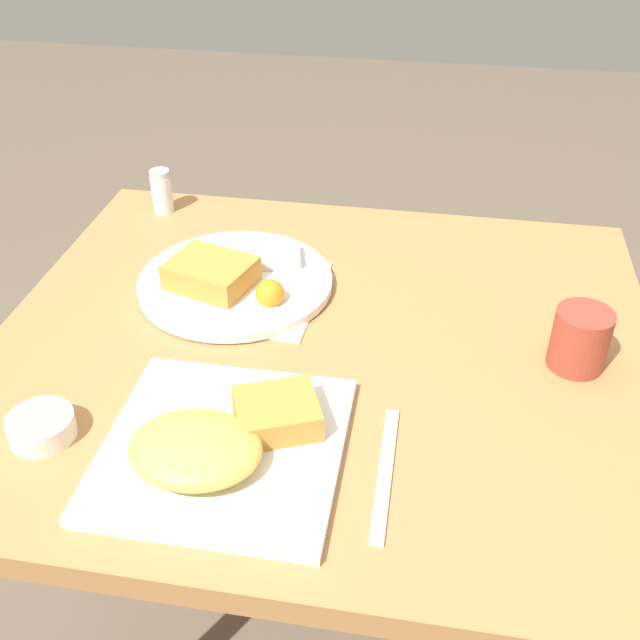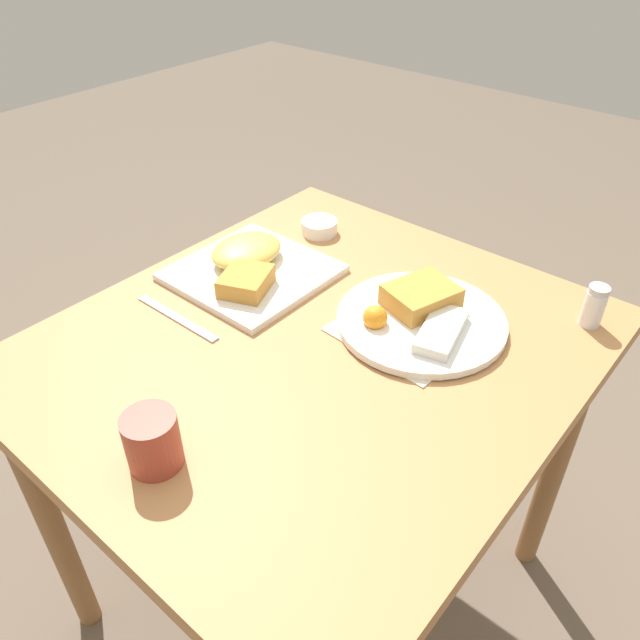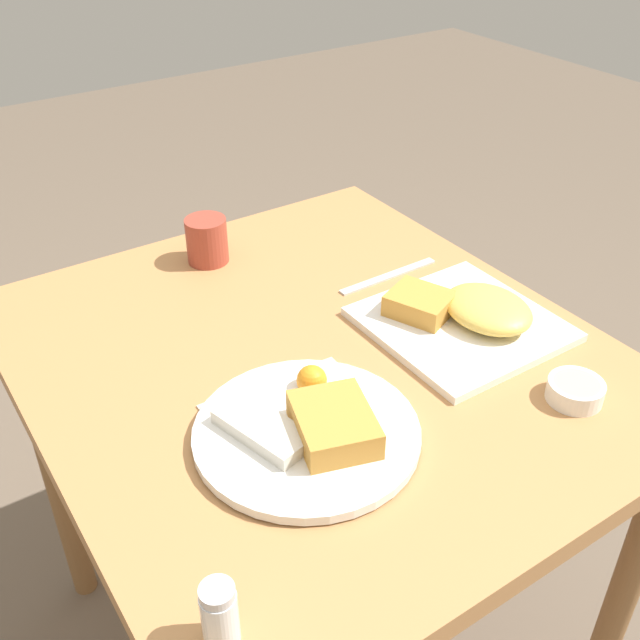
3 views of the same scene
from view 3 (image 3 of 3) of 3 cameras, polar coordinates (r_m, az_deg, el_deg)
dining_table at (r=1.23m, az=-0.47°, el=-6.10°), size 0.94×0.84×0.78m
menu_card at (r=1.05m, az=-1.75°, el=-7.38°), size 0.20×0.23×0.00m
plate_square_near at (r=1.23m, az=11.03°, el=0.33°), size 0.28×0.28×0.06m
plate_oval_far at (r=1.00m, az=-0.80°, el=-8.24°), size 0.31×0.31×0.05m
sauce_ramekin at (r=1.13m, az=18.87°, el=-5.10°), size 0.08×0.08×0.03m
salt_shaker at (r=0.80m, az=-7.63°, el=-21.57°), size 0.04×0.04×0.08m
butter_knife at (r=1.36m, az=5.24°, el=3.35°), size 0.02×0.21×0.00m
coffee_mug at (r=1.40m, az=-8.61°, el=6.02°), size 0.08×0.08×0.09m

